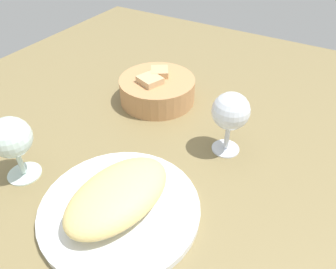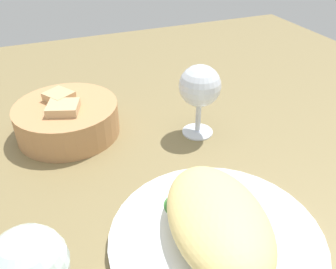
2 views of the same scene
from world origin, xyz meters
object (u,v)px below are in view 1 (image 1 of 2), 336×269
object	(u,v)px
wine_glass_near	(231,113)
wine_glass_far	(12,140)
plate	(120,209)
bread_basket	(157,89)

from	to	relation	value
wine_glass_near	wine_glass_far	distance (cm)	40.21
plate	wine_glass_near	world-z (taller)	wine_glass_near
bread_basket	wine_glass_far	size ratio (longest dim) A/B	1.45
bread_basket	wine_glass_far	distance (cm)	36.55
wine_glass_far	plate	bearing A→B (deg)	-83.92
plate	wine_glass_near	size ratio (longest dim) A/B	2.03
plate	wine_glass_near	bearing A→B (deg)	-20.87
wine_glass_near	plate	bearing A→B (deg)	159.13
wine_glass_far	wine_glass_near	bearing A→B (deg)	-49.01
bread_basket	wine_glass_far	xyz separation A→B (cm)	(-35.26, 7.95, 5.44)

